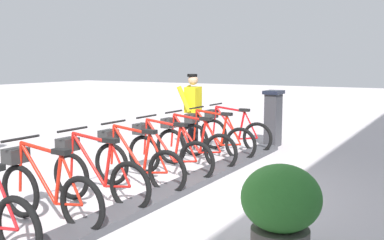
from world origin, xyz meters
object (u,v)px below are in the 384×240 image
Objects in this scene: bike_docked_0 at (232,131)px; bike_docked_2 at (192,144)px; payment_kiosk at (273,117)px; bike_docked_1 at (213,137)px; bike_docked_6 at (45,189)px; bike_docked_5 at (95,174)px; worker_near_rack at (193,108)px; bike_docked_4 at (134,162)px; bike_docked_3 at (166,152)px; planter_bush at (281,209)px.

bike_docked_0 is 1.00× the size of bike_docked_2.
payment_kiosk is 1.94m from bike_docked_1.
bike_docked_2 and bike_docked_6 have the same top height.
bike_docked_6 is (0.00, 0.86, 0.00)m from bike_docked_5.
bike_docked_2 is at bearing 119.58° from worker_near_rack.
worker_near_rack is (0.85, -3.21, 0.48)m from bike_docked_4.
payment_kiosk is 6.17m from bike_docked_6.
bike_docked_3 is at bearing 90.00° from bike_docked_2.
bike_docked_6 is at bearing 99.77° from worker_near_rack.
worker_near_rack reaches higher than bike_docked_0.
bike_docked_6 is (0.00, 3.43, 0.00)m from bike_docked_2.
worker_near_rack reaches higher than bike_docked_3.
bike_docked_4 is at bearing 90.00° from bike_docked_2.
bike_docked_0 and bike_docked_2 have the same top height.
payment_kiosk reaches higher than bike_docked_6.
bike_docked_4 is 1.04× the size of worker_near_rack.
bike_docked_0 is at bearing -90.00° from bike_docked_4.
planter_bush is at bearing 132.13° from bike_docked_2.
bike_docked_6 is at bearing 7.95° from planter_bush.
payment_kiosk reaches higher than bike_docked_3.
bike_docked_3 is at bearing 109.83° from worker_near_rack.
bike_docked_6 is 5.03m from worker_near_rack.
bike_docked_6 is at bearing 90.00° from bike_docked_3.
bike_docked_5 reaches higher than planter_bush.
bike_docked_2 reaches higher than planter_bush.
bike_docked_2 is at bearing 78.05° from payment_kiosk.
bike_docked_1 is at bearing 90.00° from bike_docked_0.
bike_docked_2 and bike_docked_4 have the same top height.
bike_docked_6 is (0.00, 1.72, 0.00)m from bike_docked_4.
bike_docked_0 and bike_docked_3 have the same top height.
worker_near_rack is at bearing -60.42° from bike_docked_2.
bike_docked_4 is 0.86m from bike_docked_5.
bike_docked_0 is at bearing -90.00° from bike_docked_3.
planter_bush is at bearing 170.26° from bike_docked_5.
bike_docked_3 is 1.77× the size of planter_bush.
bike_docked_1 is 1.72m from bike_docked_3.
bike_docked_1 and bike_docked_5 have the same top height.
bike_docked_2 is 1.77× the size of planter_bush.
payment_kiosk reaches higher than bike_docked_1.
bike_docked_2 is 0.86m from bike_docked_3.
payment_kiosk is at bearing -101.95° from bike_docked_2.
payment_kiosk is 0.74× the size of bike_docked_6.
worker_near_rack is (0.85, -4.93, 0.48)m from bike_docked_6.
payment_kiosk is at bearing -107.24° from bike_docked_1.
payment_kiosk is 0.77× the size of worker_near_rack.
planter_bush is (-2.76, 3.91, 0.11)m from bike_docked_1.
payment_kiosk is at bearing -120.16° from bike_docked_0.
worker_near_rack reaches higher than bike_docked_4.
bike_docked_6 is 2.79m from planter_bush.
planter_bush is at bearing -172.05° from bike_docked_6.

